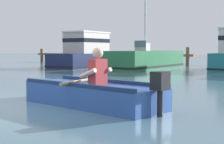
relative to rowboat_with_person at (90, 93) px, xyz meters
The scene contains 4 objects.
wooden_dock 19.90m from the rowboat_with_person, 119.25° to the left, with size 13.82×1.64×1.27m.
rowboat_with_person is the anchor object (origin of this frame).
moored_boat_navy 14.78m from the rowboat_with_person, 123.71° to the left, with size 2.17×6.85×2.23m.
moored_boat_green 13.04m from the rowboat_with_person, 109.34° to the left, with size 2.42×6.65×4.79m.
Camera 1 is at (5.20, -4.54, 1.17)m, focal length 54.26 mm.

